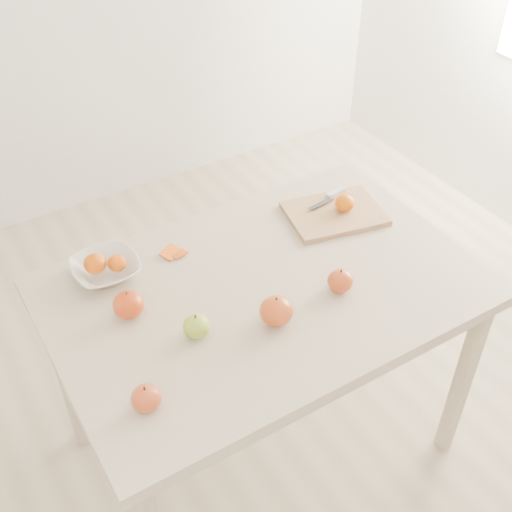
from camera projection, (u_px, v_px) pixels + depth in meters
ground at (263, 440)px, 2.28m from camera, size 3.50×3.50×0.00m
table at (265, 310)px, 1.87m from camera, size 1.20×0.80×0.75m
cutting_board at (334, 213)px, 2.05m from camera, size 0.34×0.28×0.02m
board_tangerine at (345, 203)px, 2.03m from camera, size 0.06×0.06×0.05m
fruit_bowl at (106, 269)px, 1.82m from camera, size 0.19×0.19×0.05m
bowl_tangerine_near at (95, 263)px, 1.80m from camera, size 0.06×0.06×0.06m
bowl_tangerine_far at (117, 263)px, 1.81m from camera, size 0.05×0.05×0.05m
orange_peel_a at (171, 253)px, 1.91m from camera, size 0.07×0.07×0.01m
orange_peel_b at (179, 254)px, 1.91m from camera, size 0.05×0.04×0.01m
paring_knife at (333, 194)px, 2.11m from camera, size 0.17×0.05×0.01m
apple_green at (196, 326)px, 1.64m from camera, size 0.07×0.07×0.06m
apple_red_d at (146, 398)px, 1.46m from camera, size 0.07×0.07×0.06m
apple_red_e at (340, 281)px, 1.77m from camera, size 0.07×0.07×0.06m
apple_red_c at (276, 311)px, 1.67m from camera, size 0.09×0.09×0.08m
apple_red_b at (128, 304)px, 1.69m from camera, size 0.08×0.08×0.07m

